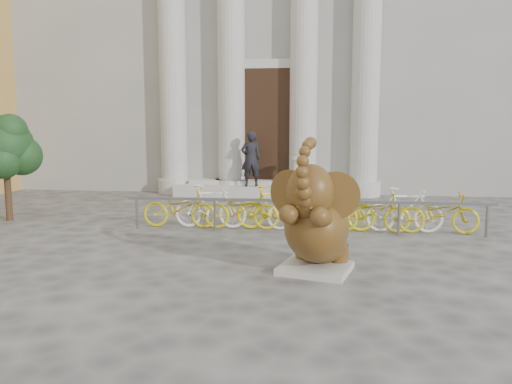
# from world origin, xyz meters

# --- Properties ---
(ground) EXTENTS (80.00, 80.00, 0.00)m
(ground) POSITION_xyz_m (0.00, 0.00, 0.00)
(ground) COLOR #474442
(ground) RESTS_ON ground
(classical_building) EXTENTS (22.00, 10.70, 12.00)m
(classical_building) POSITION_xyz_m (0.00, 14.93, 5.98)
(classical_building) COLOR gray
(classical_building) RESTS_ON ground
(entrance_steps) EXTENTS (6.00, 1.20, 0.36)m
(entrance_steps) POSITION_xyz_m (0.00, 9.40, 0.18)
(entrance_steps) COLOR #A8A59E
(entrance_steps) RESTS_ON ground
(elephant_statue) EXTENTS (1.41, 1.70, 2.15)m
(elephant_statue) POSITION_xyz_m (1.63, 0.89, 0.78)
(elephant_statue) COLOR #A8A59E
(elephant_statue) RESTS_ON ground
(bike_rack) EXTENTS (8.00, 0.53, 1.00)m
(bike_rack) POSITION_xyz_m (1.41, 4.09, 0.50)
(bike_rack) COLOR slate
(bike_rack) RESTS_ON ground
(tree) EXTENTS (1.50, 1.37, 2.61)m
(tree) POSITION_xyz_m (-5.84, 4.39, 1.82)
(tree) COLOR #332114
(tree) RESTS_ON ground
(pedestrian) EXTENTS (0.74, 0.58, 1.78)m
(pedestrian) POSITION_xyz_m (-0.45, 9.05, 1.25)
(pedestrian) COLOR black
(pedestrian) RESTS_ON entrance_steps
(balustrade_post) EXTENTS (0.39, 0.39, 0.97)m
(balustrade_post) POSITION_xyz_m (1.02, 9.10, 0.81)
(balustrade_post) COLOR #A8A59E
(balustrade_post) RESTS_ON entrance_steps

